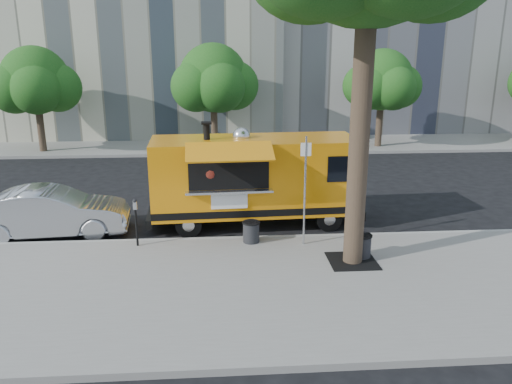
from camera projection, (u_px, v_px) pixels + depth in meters
ground at (245, 231)px, 15.20m from camera, size 120.00×120.00×0.00m
sidewalk at (253, 289)px, 11.35m from camera, size 60.00×6.00×0.15m
curb at (246, 239)px, 14.29m from camera, size 60.00×0.14×0.16m
far_sidewalk at (233, 145)px, 28.12m from camera, size 60.00×5.00×0.15m
tree_well at (352, 261)px, 12.65m from camera, size 1.20×1.20×0.02m
far_tree_a at (35, 81)px, 25.25m from camera, size 3.42×3.42×5.36m
far_tree_b at (213, 78)px, 26.24m from camera, size 3.60×3.60×5.50m
far_tree_c at (382, 80)px, 26.60m from camera, size 3.24×3.24×5.21m
sign_post at (305, 185)px, 13.31m from camera, size 0.28×0.06×3.00m
parking_meter at (136, 217)px, 13.43m from camera, size 0.11×0.11×1.33m
food_truck at (254, 178)px, 15.35m from camera, size 6.65×3.26×3.23m
sedan at (52, 212)px, 14.61m from camera, size 4.52×1.93×1.45m
trash_bin_left at (251, 231)px, 13.83m from camera, size 0.49×0.49×0.59m
trash_bin_right at (362, 245)px, 12.83m from camera, size 0.51×0.51×0.61m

